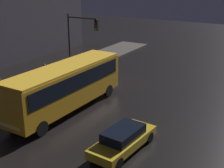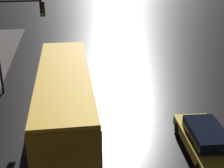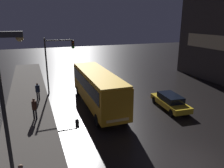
{
  "view_description": "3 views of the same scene",
  "coord_description": "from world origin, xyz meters",
  "px_view_note": "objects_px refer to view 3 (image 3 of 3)",
  "views": [
    {
      "loc": [
        10.92,
        -6.26,
        9.44
      ],
      "look_at": [
        -0.89,
        13.74,
        1.32
      ],
      "focal_mm": 50.0,
      "sensor_mm": 36.0,
      "label": 1
    },
    {
      "loc": [
        -2.61,
        -3.83,
        8.72
      ],
      "look_at": [
        0.05,
        12.76,
        1.52
      ],
      "focal_mm": 50.0,
      "sensor_mm": 36.0,
      "label": 2
    },
    {
      "loc": [
        -8.35,
        -8.61,
        8.06
      ],
      "look_at": [
        -1.53,
        9.52,
        2.36
      ],
      "focal_mm": 35.0,
      "sensor_mm": 36.0,
      "label": 3
    }
  ],
  "objects_px": {
    "pedestrian_near": "(34,107)",
    "car_taxi": "(170,101)",
    "traffic_light_main": "(56,56)",
    "street_lamp_sidewalk": "(7,90)",
    "pedestrian_far": "(38,90)",
    "bus_near": "(98,86)"
  },
  "relations": [
    {
      "from": "pedestrian_far",
      "to": "traffic_light_main",
      "type": "bearing_deg",
      "value": -21.31
    },
    {
      "from": "pedestrian_near",
      "to": "pedestrian_far",
      "type": "height_order",
      "value": "pedestrian_near"
    },
    {
      "from": "pedestrian_far",
      "to": "street_lamp_sidewalk",
      "type": "relative_size",
      "value": 0.24
    },
    {
      "from": "traffic_light_main",
      "to": "pedestrian_far",
      "type": "bearing_deg",
      "value": -136.85
    },
    {
      "from": "pedestrian_far",
      "to": "street_lamp_sidewalk",
      "type": "xyz_separation_m",
      "value": [
        -1.45,
        -12.37,
        3.88
      ]
    },
    {
      "from": "street_lamp_sidewalk",
      "to": "pedestrian_near",
      "type": "bearing_deg",
      "value": 82.66
    },
    {
      "from": "bus_near",
      "to": "pedestrian_far",
      "type": "bearing_deg",
      "value": -32.94
    },
    {
      "from": "traffic_light_main",
      "to": "street_lamp_sidewalk",
      "type": "xyz_separation_m",
      "value": [
        -3.77,
        -14.55,
        0.91
      ]
    },
    {
      "from": "pedestrian_near",
      "to": "traffic_light_main",
      "type": "distance_m",
      "value": 8.0
    },
    {
      "from": "car_taxi",
      "to": "pedestrian_near",
      "type": "relative_size",
      "value": 2.66
    },
    {
      "from": "car_taxi",
      "to": "pedestrian_near",
      "type": "distance_m",
      "value": 12.15
    },
    {
      "from": "bus_near",
      "to": "pedestrian_near",
      "type": "distance_m",
      "value": 5.95
    },
    {
      "from": "pedestrian_near",
      "to": "pedestrian_far",
      "type": "distance_m",
      "value": 4.74
    },
    {
      "from": "traffic_light_main",
      "to": "street_lamp_sidewalk",
      "type": "relative_size",
      "value": 0.83
    },
    {
      "from": "car_taxi",
      "to": "pedestrian_near",
      "type": "height_order",
      "value": "pedestrian_near"
    },
    {
      "from": "pedestrian_near",
      "to": "car_taxi",
      "type": "bearing_deg",
      "value": 112.69
    },
    {
      "from": "car_taxi",
      "to": "street_lamp_sidewalk",
      "type": "height_order",
      "value": "street_lamp_sidewalk"
    },
    {
      "from": "pedestrian_far",
      "to": "street_lamp_sidewalk",
      "type": "height_order",
      "value": "street_lamp_sidewalk"
    },
    {
      "from": "pedestrian_near",
      "to": "pedestrian_far",
      "type": "xyz_separation_m",
      "value": [
        0.46,
        4.72,
        0.0
      ]
    },
    {
      "from": "car_taxi",
      "to": "bus_near",
      "type": "bearing_deg",
      "value": -19.71
    },
    {
      "from": "car_taxi",
      "to": "pedestrian_far",
      "type": "height_order",
      "value": "pedestrian_far"
    },
    {
      "from": "car_taxi",
      "to": "pedestrian_far",
      "type": "bearing_deg",
      "value": -24.33
    }
  ]
}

